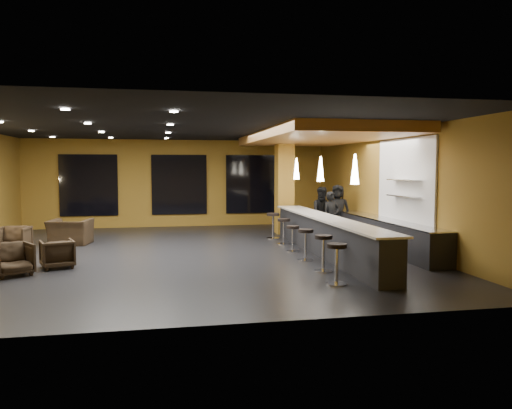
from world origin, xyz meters
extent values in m
cube|color=black|center=(0.00, 0.00, -0.05)|extent=(12.00, 13.00, 0.10)
cube|color=black|center=(0.00, 0.00, 3.55)|extent=(12.00, 13.00, 0.10)
cube|color=brown|center=(0.00, 6.55, 1.75)|extent=(12.00, 0.10, 3.50)
cube|color=brown|center=(0.00, -6.55, 1.75)|extent=(12.00, 0.10, 3.50)
cube|color=brown|center=(6.05, 0.00, 1.75)|extent=(0.10, 13.00, 3.50)
cube|color=#B47534|center=(4.00, 1.00, 3.36)|extent=(3.60, 8.00, 0.28)
cube|color=black|center=(-3.50, 6.44, 1.70)|extent=(2.20, 0.06, 2.40)
cube|color=black|center=(0.00, 6.44, 1.70)|extent=(2.20, 0.06, 2.40)
cube|color=black|center=(3.00, 6.44, 1.70)|extent=(2.20, 0.06, 2.40)
cube|color=white|center=(5.96, -1.00, 2.00)|extent=(0.06, 3.20, 2.40)
cube|color=black|center=(3.65, -1.00, 0.50)|extent=(0.60, 8.00, 1.00)
cube|color=beige|center=(3.65, -1.00, 1.02)|extent=(0.78, 8.10, 0.05)
cube|color=black|center=(5.65, -0.50, 0.43)|extent=(0.70, 6.00, 0.86)
cube|color=silver|center=(5.65, -0.50, 0.89)|extent=(0.72, 6.00, 0.03)
cube|color=silver|center=(5.82, -1.20, 1.60)|extent=(0.30, 1.50, 0.03)
cube|color=silver|center=(5.82, -1.20, 2.05)|extent=(0.30, 1.50, 0.03)
cube|color=olive|center=(3.65, 3.60, 1.75)|extent=(0.60, 0.60, 3.50)
cone|color=white|center=(3.65, -3.00, 2.35)|extent=(0.20, 0.20, 0.70)
cone|color=white|center=(3.65, -0.50, 2.35)|extent=(0.20, 0.20, 0.70)
cone|color=white|center=(3.65, 2.00, 2.35)|extent=(0.20, 0.20, 0.70)
imported|color=black|center=(4.63, 1.32, 0.81)|extent=(0.66, 0.50, 1.62)
imported|color=black|center=(4.59, 2.01, 0.87)|extent=(0.95, 0.80, 1.74)
imported|color=black|center=(5.24, 2.41, 0.90)|extent=(1.01, 0.82, 1.80)
imported|color=black|center=(-4.01, -2.17, 0.36)|extent=(1.07, 1.08, 0.72)
imported|color=black|center=(-3.21, -1.45, 0.34)|extent=(0.93, 0.94, 0.68)
imported|color=black|center=(-4.81, 0.89, 0.38)|extent=(0.87, 0.89, 0.75)
imported|color=black|center=(-3.54, 2.30, 0.39)|extent=(1.37, 1.25, 0.78)
cylinder|color=silver|center=(2.73, -4.37, 0.02)|extent=(0.43, 0.43, 0.03)
cylinder|color=silver|center=(2.73, -4.37, 0.40)|extent=(0.08, 0.08, 0.75)
cylinder|color=black|center=(2.73, -4.37, 0.80)|extent=(0.41, 0.41, 0.09)
cylinder|color=silver|center=(2.88, -3.08, 0.02)|extent=(0.43, 0.43, 0.03)
cylinder|color=silver|center=(2.88, -3.08, 0.40)|extent=(0.07, 0.07, 0.75)
cylinder|color=black|center=(2.88, -3.08, 0.80)|extent=(0.41, 0.41, 0.09)
cylinder|color=silver|center=(2.87, -1.69, 0.02)|extent=(0.41, 0.41, 0.03)
cylinder|color=silver|center=(2.87, -1.69, 0.38)|extent=(0.07, 0.07, 0.72)
cylinder|color=black|center=(2.87, -1.69, 0.77)|extent=(0.39, 0.39, 0.08)
cylinder|color=silver|center=(2.90, -0.32, 0.01)|extent=(0.38, 0.38, 0.03)
cylinder|color=silver|center=(2.90, -0.32, 0.35)|extent=(0.07, 0.07, 0.66)
cylinder|color=black|center=(2.90, -0.32, 0.70)|extent=(0.36, 0.36, 0.08)
cylinder|color=silver|center=(2.99, 1.04, 0.02)|extent=(0.41, 0.41, 0.03)
cylinder|color=silver|center=(2.99, 1.04, 0.38)|extent=(0.07, 0.07, 0.72)
cylinder|color=black|center=(2.99, 1.04, 0.77)|extent=(0.39, 0.39, 0.08)
cylinder|color=silver|center=(2.93, 2.30, 0.02)|extent=(0.44, 0.44, 0.03)
cylinder|color=silver|center=(2.93, 2.30, 0.41)|extent=(0.08, 0.08, 0.77)
cylinder|color=black|center=(2.93, 2.30, 0.82)|extent=(0.42, 0.42, 0.09)
camera|label=1|loc=(-0.80, -13.89, 2.39)|focal=35.00mm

